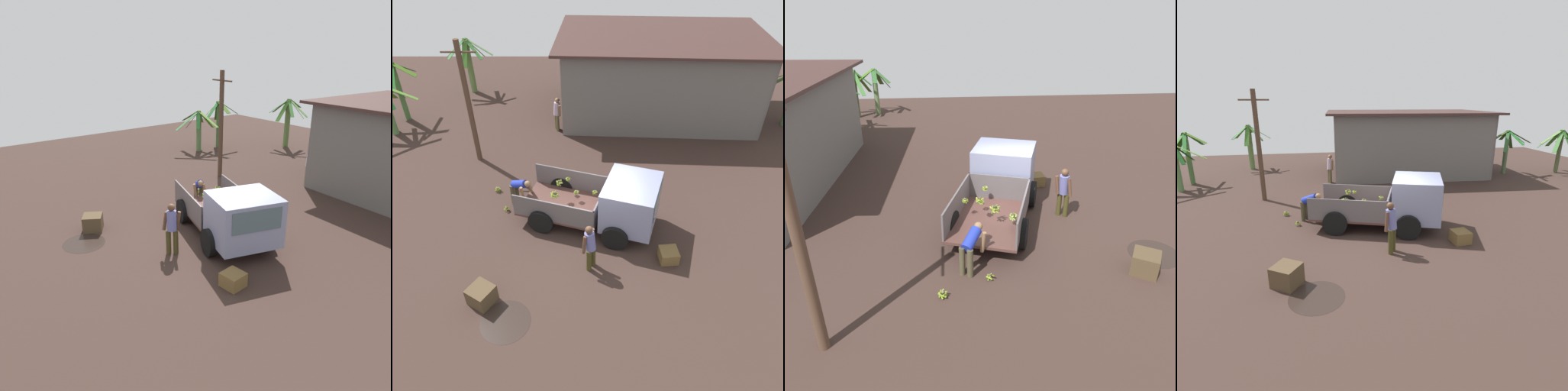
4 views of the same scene
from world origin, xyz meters
The scene contains 15 objects.
ground centered at (0.00, 0.00, 0.00)m, with size 36.00×36.00×0.00m, color #3B2A24.
mud_patch_0 centered at (-2.58, -3.43, 0.00)m, with size 1.37×1.37×0.01m, color #2C211C.
mud_patch_1 centered at (0.88, 0.78, 0.00)m, with size 1.22×1.22×0.01m, color #2D2219.
cargo_truck centered at (0.63, 0.33, 1.04)m, with size 4.99×3.27×1.92m.
utility_pole centered at (-5.05, 4.62, 2.56)m, with size 1.29×0.21×5.01m.
banana_palm_1 centered at (-6.98, 11.86, 1.61)m, with size 2.48×2.25×2.99m.
banana_palm_2 centered at (-9.61, 6.87, 1.34)m, with size 2.98×2.68×2.43m.
banana_palm_5 centered at (-9.55, 8.36, 1.57)m, with size 2.09×2.48×2.88m.
person_foreground_visitor centered at (-0.30, -1.49, 0.91)m, with size 0.50×0.54×1.64m.
person_worker_loading centered at (-2.84, 1.57, 0.73)m, with size 0.90×0.76×1.17m.
person_bystander_near_shed centered at (-1.83, 7.28, 0.90)m, with size 0.43×0.56×1.62m.
banana_bunch_on_ground_0 centered at (-3.83, 2.30, 0.11)m, with size 0.24×0.24×0.19m.
banana_bunch_on_ground_1 centered at (-3.29, 1.14, 0.11)m, with size 0.22×0.22×0.18m.
wooden_crate_0 centered at (-3.32, -2.77, 0.28)m, with size 0.64×0.64×0.55m, color #4E3C27.
wooden_crate_1 centered at (2.15, -1.21, 0.20)m, with size 0.56×0.56×0.40m, color brown.
Camera 1 is at (8.36, -7.29, 6.01)m, focal length 35.00 mm.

